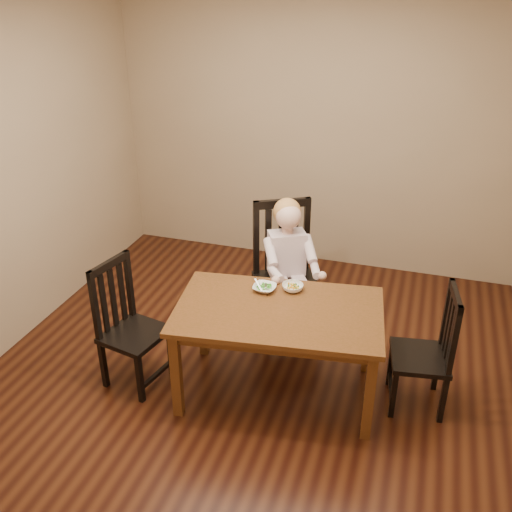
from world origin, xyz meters
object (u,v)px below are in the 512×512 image
(chair_child, at_px, (285,273))
(bowl_veg, at_px, (293,287))
(bowl_peas, at_px, (265,288))
(chair_left, at_px, (129,326))
(toddler, at_px, (287,258))
(dining_table, at_px, (278,319))
(chair_right, at_px, (428,352))

(chair_child, height_order, bowl_veg, chair_child)
(chair_child, bearing_deg, bowl_peas, 60.71)
(chair_left, xyz_separation_m, toddler, (0.94, 0.91, 0.25))
(chair_child, distance_m, toddler, 0.18)
(dining_table, distance_m, bowl_veg, 0.29)
(chair_child, relative_size, bowl_veg, 7.45)
(dining_table, xyz_separation_m, chair_left, (-1.07, -0.18, -0.16))
(chair_left, distance_m, toddler, 1.33)
(bowl_veg, bearing_deg, bowl_peas, -161.84)
(chair_right, bearing_deg, chair_child, 54.10)
(chair_right, distance_m, bowl_veg, 1.02)
(dining_table, bearing_deg, bowl_peas, 127.88)
(bowl_peas, bearing_deg, toddler, 86.44)
(chair_child, xyz_separation_m, bowl_veg, (0.19, -0.51, 0.18))
(toddler, bearing_deg, chair_child, -90.00)
(dining_table, relative_size, chair_child, 1.33)
(chair_left, relative_size, bowl_veg, 6.33)
(chair_child, distance_m, bowl_peas, 0.60)
(chair_right, height_order, bowl_peas, chair_right)
(dining_table, distance_m, chair_left, 1.10)
(bowl_peas, bearing_deg, chair_right, -1.60)
(bowl_peas, bearing_deg, dining_table, -52.12)
(chair_left, relative_size, toddler, 1.48)
(chair_child, distance_m, bowl_veg, 0.57)
(chair_child, height_order, toddler, chair_child)
(bowl_peas, distance_m, bowl_veg, 0.20)
(toddler, bearing_deg, bowl_peas, 57.62)
(chair_right, bearing_deg, bowl_veg, 75.90)
(chair_child, bearing_deg, toddler, 90.00)
(chair_child, relative_size, toddler, 1.74)
(dining_table, height_order, toddler, toddler)
(dining_table, height_order, chair_left, chair_left)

